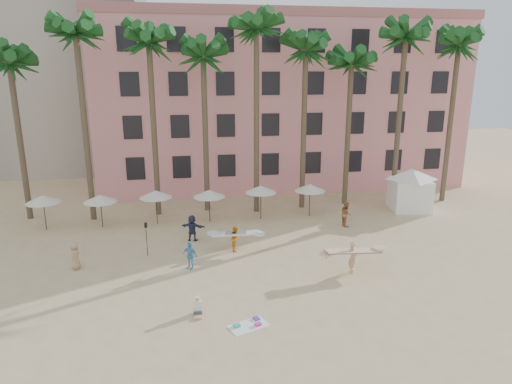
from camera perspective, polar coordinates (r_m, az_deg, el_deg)
The scene contains 11 objects.
ground at distance 24.31m, azimuth -1.46°, elevation -13.04°, with size 120.00×120.00×0.00m, color #D1B789.
pink_hotel at distance 48.35m, azimuth 2.60°, elevation 11.08°, with size 35.00×14.00×16.00m, color pink.
palm_row at distance 36.39m, azimuth -4.13°, elevation 17.51°, with size 44.40×5.40×16.30m.
umbrella_row at distance 34.95m, azimuth -9.16°, elevation -0.18°, with size 22.50×2.70×2.73m.
cabana at distance 40.00m, azimuth 18.76°, elevation 0.77°, with size 5.20×5.20×3.50m.
beach_towel at distance 21.99m, azimuth -0.88°, elevation -16.26°, with size 2.04×1.59×0.14m.
carrier_yellow at distance 27.18m, azimuth 12.02°, elevation -7.75°, with size 3.46×1.14×1.88m.
carrier_white at distance 29.80m, azimuth -2.54°, elevation -5.65°, with size 3.12×1.33×1.64m.
beachgoers at distance 30.87m, azimuth -3.99°, elevation -4.90°, with size 19.23×6.70×1.90m.
paddle at distance 29.51m, azimuth -13.55°, elevation -5.22°, with size 0.18×0.04×2.23m.
seated_man at distance 22.83m, azimuth -7.30°, elevation -14.27°, with size 0.41×0.71×0.92m.
Camera 1 is at (-2.82, -21.21, 11.54)m, focal length 32.00 mm.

